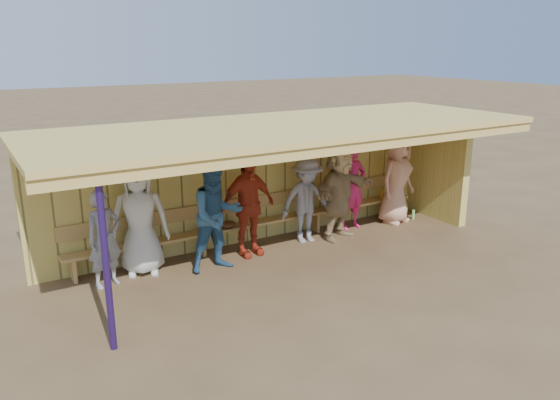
# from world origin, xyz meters

# --- Properties ---
(ground) EXTENTS (90.00, 90.00, 0.00)m
(ground) POSITION_xyz_m (0.00, 0.00, 0.00)
(ground) COLOR brown
(ground) RESTS_ON ground
(player_a) EXTENTS (0.67, 0.53, 1.61)m
(player_a) POSITION_xyz_m (-3.15, 0.60, 0.80)
(player_a) COLOR gray
(player_a) RESTS_ON ground
(player_b) EXTENTS (1.11, 0.90, 1.98)m
(player_b) POSITION_xyz_m (-2.50, 0.81, 0.99)
(player_b) COLOR silver
(player_b) RESTS_ON ground
(player_c) EXTENTS (0.96, 0.75, 1.97)m
(player_c) POSITION_xyz_m (-1.32, 0.27, 0.98)
(player_c) COLOR #2F5B82
(player_c) RESTS_ON ground
(player_d) EXTENTS (1.16, 0.57, 1.92)m
(player_d) POSITION_xyz_m (-0.54, 0.60, 0.96)
(player_d) COLOR #B4351C
(player_d) RESTS_ON ground
(player_e) EXTENTS (1.16, 0.73, 1.71)m
(player_e) POSITION_xyz_m (0.78, 0.63, 0.86)
(player_e) COLOR gray
(player_e) RESTS_ON ground
(player_f) EXTENTS (1.91, 1.17, 1.96)m
(player_f) POSITION_xyz_m (1.46, 0.47, 0.98)
(player_f) COLOR tan
(player_f) RESTS_ON ground
(player_g) EXTENTS (0.70, 0.49, 1.83)m
(player_g) POSITION_xyz_m (2.07, 0.81, 0.92)
(player_g) COLOR #D3215F
(player_g) RESTS_ON ground
(player_h) EXTENTS (1.07, 0.82, 1.96)m
(player_h) POSITION_xyz_m (3.15, 0.64, 0.98)
(player_h) COLOR tan
(player_h) RESTS_ON ground
(dugout_structure) EXTENTS (8.80, 3.20, 2.50)m
(dugout_structure) POSITION_xyz_m (0.39, 0.69, 1.69)
(dugout_structure) COLOR #CFB958
(dugout_structure) RESTS_ON ground
(bench) EXTENTS (7.60, 0.34, 0.93)m
(bench) POSITION_xyz_m (0.00, 1.12, 0.53)
(bench) COLOR tan
(bench) RESTS_ON ground
(dugout_equipment) EXTENTS (6.43, 0.62, 0.80)m
(dugout_equipment) POSITION_xyz_m (-0.58, 0.99, 0.49)
(dugout_equipment) COLOR yellow
(dugout_equipment) RESTS_ON ground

